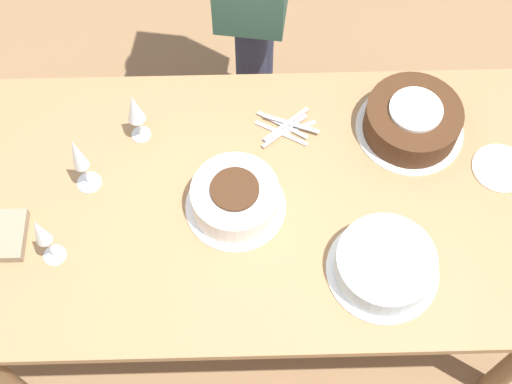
# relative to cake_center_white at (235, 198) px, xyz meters

# --- Properties ---
(ground_plane) EXTENTS (12.00, 12.00, 0.00)m
(ground_plane) POSITION_rel_cake_center_white_xyz_m (-0.06, -0.02, -0.80)
(ground_plane) COLOR #8E6B47
(dining_table) EXTENTS (1.76, 0.88, 0.75)m
(dining_table) POSITION_rel_cake_center_white_xyz_m (-0.06, -0.02, -0.15)
(dining_table) COLOR #9E754C
(dining_table) RESTS_ON ground_plane
(cake_center_white) EXTENTS (0.28, 0.28, 0.11)m
(cake_center_white) POSITION_rel_cake_center_white_xyz_m (0.00, 0.00, 0.00)
(cake_center_white) COLOR white
(cake_center_white) RESTS_ON dining_table
(cake_front_chocolate) EXTENTS (0.32, 0.32, 0.11)m
(cake_front_chocolate) POSITION_rel_cake_center_white_xyz_m (-0.52, -0.24, 0.00)
(cake_front_chocolate) COLOR white
(cake_front_chocolate) RESTS_ON dining_table
(cake_back_decorated) EXTENTS (0.30, 0.30, 0.09)m
(cake_back_decorated) POSITION_rel_cake_center_white_xyz_m (-0.39, 0.20, -0.01)
(cake_back_decorated) COLOR white
(cake_back_decorated) RESTS_ON dining_table
(wine_glass_near) EXTENTS (0.06, 0.06, 0.19)m
(wine_glass_near) POSITION_rel_cake_center_white_xyz_m (0.27, -0.24, 0.08)
(wine_glass_near) COLOR silver
(wine_glass_near) RESTS_ON dining_table
(wine_glass_far) EXTENTS (0.07, 0.07, 0.22)m
(wine_glass_far) POSITION_rel_cake_center_white_xyz_m (0.41, -0.09, 0.10)
(wine_glass_far) COLOR silver
(wine_glass_far) RESTS_ON dining_table
(wine_glass_extra) EXTENTS (0.06, 0.06, 0.21)m
(wine_glass_extra) POSITION_rel_cake_center_white_xyz_m (0.49, 0.14, 0.09)
(wine_glass_extra) COLOR silver
(wine_glass_extra) RESTS_ON dining_table
(dessert_plate_left) EXTENTS (0.16, 0.16, 0.01)m
(dessert_plate_left) POSITION_rel_cake_center_white_xyz_m (-0.76, -0.10, -0.05)
(dessert_plate_left) COLOR beige
(dessert_plate_left) RESTS_ON dining_table
(fork_pile) EXTENTS (0.19, 0.14, 0.02)m
(fork_pile) POSITION_rel_cake_center_white_xyz_m (-0.15, -0.25, -0.04)
(fork_pile) COLOR silver
(fork_pile) RESTS_ON dining_table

